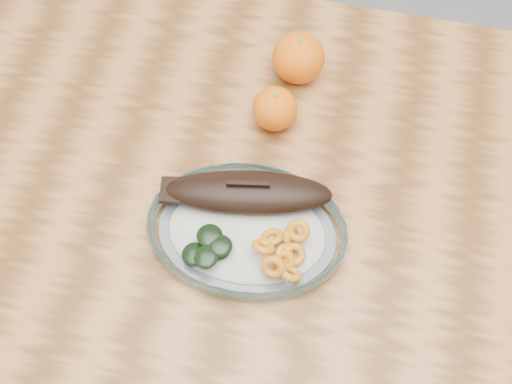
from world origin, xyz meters
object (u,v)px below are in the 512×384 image
Objects in this scene: dining_table at (255,221)px; plated_meal at (247,228)px; orange_left at (299,58)px; orange_right at (275,109)px.

plated_meal is (0.00, -0.07, 0.12)m from dining_table.
orange_left is (0.02, 0.30, 0.02)m from plated_meal.
orange_left is 0.10m from orange_right.
dining_table is 14.37× the size of orange_left.
dining_table is at bearing -95.13° from orange_left.
orange_right is (0.00, 0.13, 0.13)m from dining_table.
orange_left reaches higher than plated_meal.
orange_left is 1.20× the size of orange_right.
plated_meal is 6.39× the size of orange_left.
dining_table is at bearing 89.49° from plated_meal.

